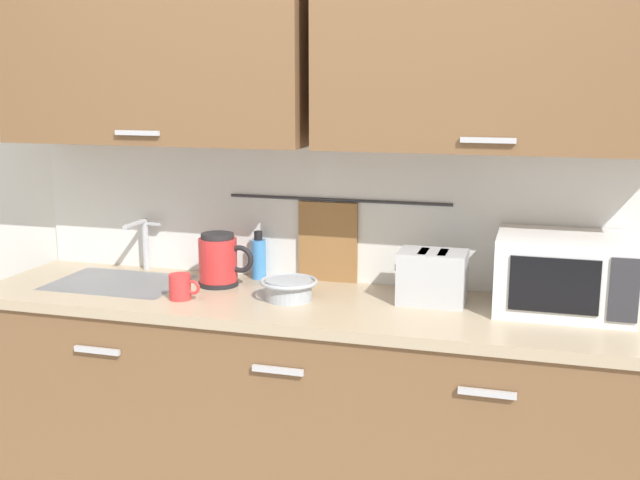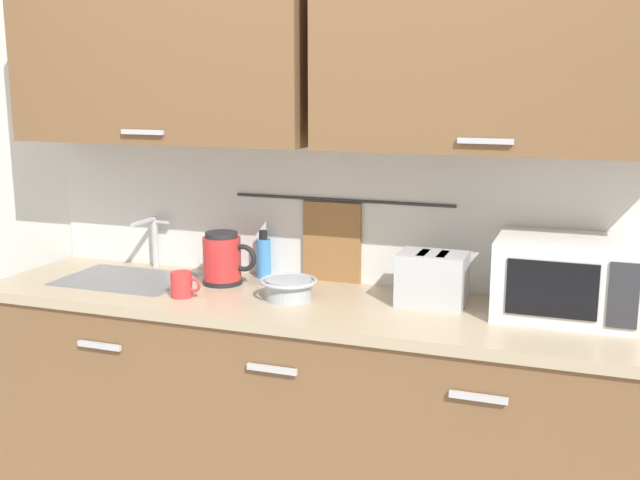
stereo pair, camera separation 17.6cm
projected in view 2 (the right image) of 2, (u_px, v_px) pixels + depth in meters
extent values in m
cube|color=brown|center=(306.00, 417.00, 2.93)|extent=(2.50, 0.60, 0.86)
cube|color=#B7B7BC|center=(99.00, 346.00, 2.81)|extent=(0.18, 0.02, 0.02)
cube|color=#B7B7BC|center=(272.00, 369.00, 2.58)|extent=(0.18, 0.02, 0.02)
cube|color=#B7B7BC|center=(478.00, 397.00, 2.35)|extent=(0.18, 0.02, 0.02)
cube|color=tan|center=(305.00, 304.00, 2.84)|extent=(2.53, 0.63, 0.04)
cube|color=#9EA0A5|center=(126.00, 290.00, 3.12)|extent=(0.52, 0.38, 0.09)
cube|color=silver|center=(334.00, 193.00, 3.06)|extent=(3.70, 0.06, 2.50)
cube|color=silver|center=(331.00, 213.00, 3.05)|extent=(2.50, 0.01, 0.55)
cube|color=brown|center=(164.00, 52.00, 2.98)|extent=(1.22, 0.33, 0.70)
cube|color=#B7B7BC|center=(142.00, 132.00, 2.89)|extent=(0.18, 0.01, 0.02)
cube|color=brown|center=(497.00, 47.00, 2.56)|extent=(1.22, 0.33, 0.70)
cube|color=#B7B7BC|center=(485.00, 141.00, 2.46)|extent=(0.18, 0.01, 0.02)
cylinder|color=#333338|center=(342.00, 200.00, 3.01)|extent=(0.90, 0.01, 0.01)
cube|color=olive|center=(332.00, 245.00, 3.05)|extent=(0.24, 0.02, 0.34)
cylinder|color=#B2B5BA|center=(155.00, 242.00, 3.30)|extent=(0.03, 0.03, 0.22)
cylinder|color=#B2B5BA|center=(144.00, 222.00, 3.21)|extent=(0.02, 0.16, 0.02)
cube|color=#B2B5BA|center=(162.00, 222.00, 3.27)|extent=(0.07, 0.02, 0.01)
cube|color=white|center=(566.00, 278.00, 2.60)|extent=(0.46, 0.34, 0.27)
cube|color=black|center=(552.00, 289.00, 2.46)|extent=(0.29, 0.01, 0.18)
cube|color=#2D2D33|center=(624.00, 296.00, 2.38)|extent=(0.09, 0.01, 0.21)
cylinder|color=black|center=(223.00, 281.00, 3.05)|extent=(0.16, 0.16, 0.02)
cylinder|color=red|center=(222.00, 258.00, 3.03)|extent=(0.15, 0.15, 0.17)
cylinder|color=#262628|center=(221.00, 235.00, 3.01)|extent=(0.13, 0.13, 0.02)
torus|color=black|center=(243.00, 258.00, 2.99)|extent=(0.11, 0.02, 0.11)
cylinder|color=#3F8CD8|center=(264.00, 258.00, 3.13)|extent=(0.06, 0.06, 0.16)
cylinder|color=black|center=(263.00, 235.00, 3.11)|extent=(0.03, 0.03, 0.04)
cylinder|color=red|center=(182.00, 284.00, 2.85)|extent=(0.08, 0.08, 0.09)
torus|color=red|center=(194.00, 285.00, 2.83)|extent=(0.06, 0.01, 0.06)
cylinder|color=#A5ADB7|center=(289.00, 289.00, 2.82)|extent=(0.17, 0.17, 0.07)
torus|color=#A5ADB7|center=(289.00, 281.00, 2.82)|extent=(0.21, 0.21, 0.01)
cube|color=#B7BABF|center=(432.00, 279.00, 2.74)|extent=(0.24, 0.17, 0.19)
cube|color=black|center=(423.00, 254.00, 2.74)|extent=(0.03, 0.12, 0.01)
cube|color=black|center=(443.00, 255.00, 2.71)|extent=(0.03, 0.12, 0.01)
cube|color=black|center=(398.00, 268.00, 2.78)|extent=(0.02, 0.02, 0.02)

